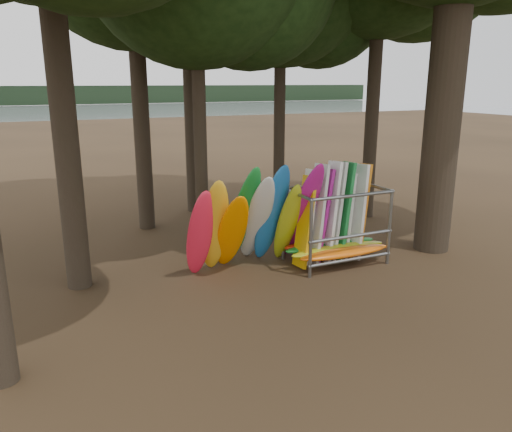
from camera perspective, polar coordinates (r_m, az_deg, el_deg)
name	(u,v)px	position (r m, az deg, el deg)	size (l,w,h in m)	color
ground	(303,281)	(12.80, 5.40, -7.36)	(120.00, 120.00, 0.00)	#47331E
lake	(78,120)	(70.67, -19.66, 10.30)	(160.00, 160.00, 0.00)	gray
far_shore	(56,95)	(120.43, -21.93, 12.69)	(160.00, 4.00, 4.00)	black
kayak_row	(253,221)	(13.12, -0.36, -0.61)	(3.80, 2.17, 3.03)	red
storage_rack	(335,227)	(13.93, 9.05, -1.25)	(2.94, 1.51, 2.82)	slate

